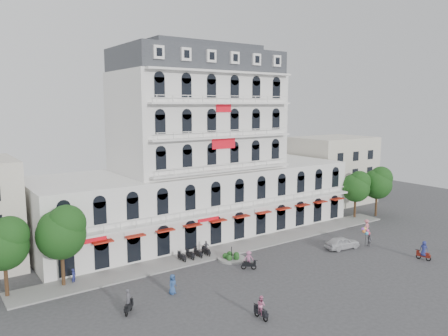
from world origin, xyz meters
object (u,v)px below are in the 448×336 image
(rider_center, at_px, (249,260))
(balloon_vendor, at_px, (368,237))
(rider_southwest, at_px, (261,307))
(parked_car, at_px, (342,243))
(rider_east, at_px, (424,250))
(rider_west, at_px, (128,302))

(rider_center, bearing_deg, balloon_vendor, 29.28)
(rider_center, height_order, balloon_vendor, balloon_vendor)
(rider_southwest, distance_m, rider_center, 11.14)
(rider_center, bearing_deg, parked_car, 32.47)
(rider_southwest, distance_m, rider_east, 24.50)
(rider_east, xyz_separation_m, rider_center, (-18.45, 9.29, -0.03))
(parked_car, xyz_separation_m, rider_west, (-28.58, -0.78, 0.23))
(parked_car, height_order, rider_east, rider_east)
(parked_car, distance_m, balloon_vendor, 3.62)
(rider_center, xyz_separation_m, balloon_vendor, (17.18, -2.52, 0.18))
(rider_southwest, bearing_deg, rider_center, -34.35)
(rider_center, distance_m, balloon_vendor, 17.37)
(rider_west, relative_size, rider_southwest, 1.06)
(rider_west, bearing_deg, parked_car, -46.32)
(rider_east, bearing_deg, balloon_vendor, -1.89)
(rider_southwest, xyz_separation_m, rider_east, (24.50, 0.07, 0.09))
(rider_southwest, distance_m, balloon_vendor, 24.21)
(balloon_vendor, bearing_deg, rider_east, -79.37)
(parked_car, bearing_deg, rider_west, 100.86)
(rider_west, bearing_deg, rider_southwest, -88.00)
(rider_center, bearing_deg, rider_east, 10.90)
(parked_car, xyz_separation_m, rider_center, (-13.83, 1.24, 0.34))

